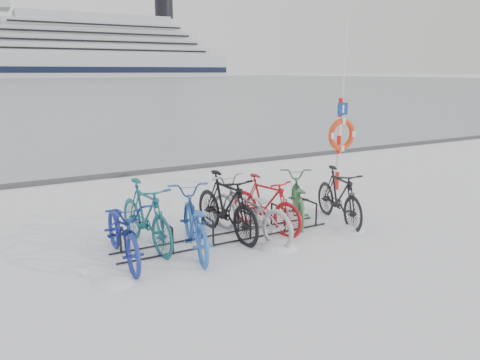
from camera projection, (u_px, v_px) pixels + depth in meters
ground at (226, 239)px, 8.21m from camera, size 900.00×900.00×0.00m
quay_edge at (131, 173)px, 13.22m from camera, size 400.00×0.25×0.10m
bike_rack at (226, 229)px, 8.17m from camera, size 4.00×0.48×0.46m
lifebuoy_station at (341, 135)px, 11.29m from camera, size 0.79×0.22×4.09m
cruise_ferry at (96, 53)px, 224.01m from camera, size 127.23×24.02×41.80m
bike_0 at (123, 228)px, 7.19m from camera, size 0.76×1.99×1.03m
bike_1 at (146, 213)px, 7.74m from camera, size 0.76×1.96×1.15m
bike_2 at (194, 219)px, 7.58m from camera, size 1.13×2.10×1.04m
bike_3 at (226, 204)px, 8.25m from camera, size 0.74×2.00×1.17m
bike_4 at (249, 208)px, 8.16m from camera, size 1.16×2.18×1.09m
bike_5 at (266, 202)px, 8.59m from camera, size 0.91×1.82×1.05m
bike_6 at (297, 196)px, 9.18m from camera, size 1.48×1.91×0.96m
bike_7 at (339, 194)px, 9.03m from camera, size 0.92×1.90×1.10m
snow_drifts at (248, 241)px, 8.11m from camera, size 5.99×1.87×0.21m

